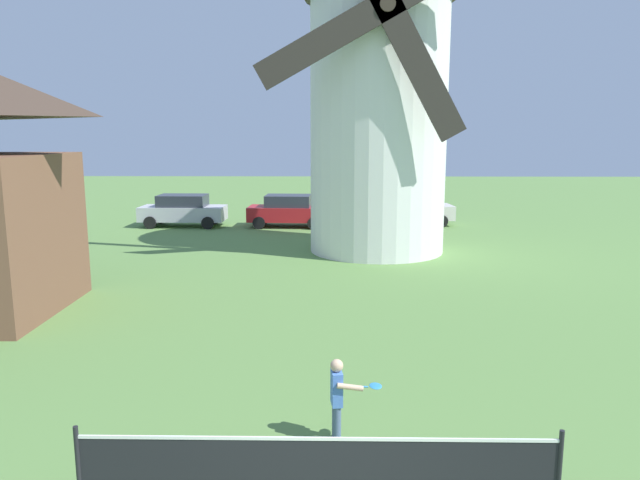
# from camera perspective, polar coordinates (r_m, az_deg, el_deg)

# --- Properties ---
(windmill) EXTENTS (8.67, 5.87, 12.89)m
(windmill) POSITION_cam_1_polar(r_m,az_deg,el_deg) (23.06, 5.65, 14.41)
(windmill) COLOR white
(windmill) RESTS_ON ground_plane
(tennis_net) EXTENTS (5.75, 0.06, 1.10)m
(tennis_net) POSITION_cam_1_polar(r_m,az_deg,el_deg) (7.50, -0.28, -20.36)
(tennis_net) COLOR black
(tennis_net) RESTS_ON ground_plane
(player_far) EXTENTS (0.76, 0.44, 1.27)m
(player_far) POSITION_cam_1_polar(r_m,az_deg,el_deg) (9.03, 1.76, -14.59)
(player_far) COLOR slate
(player_far) RESTS_ON ground_plane
(parked_car_silver) EXTENTS (4.15, 1.94, 1.56)m
(parked_car_silver) POSITION_cam_1_polar(r_m,az_deg,el_deg) (30.14, -12.96, 2.81)
(parked_car_silver) COLOR silver
(parked_car_silver) RESTS_ON ground_plane
(parked_car_red) EXTENTS (3.95, 2.03, 1.56)m
(parked_car_red) POSITION_cam_1_polar(r_m,az_deg,el_deg) (29.29, -3.06, 2.85)
(parked_car_red) COLOR red
(parked_car_red) RESTS_ON ground_plane
(parked_car_cream) EXTENTS (4.46, 2.16, 1.56)m
(parked_car_cream) POSITION_cam_1_polar(r_m,az_deg,el_deg) (30.13, 8.47, 2.96)
(parked_car_cream) COLOR silver
(parked_car_cream) RESTS_ON ground_plane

